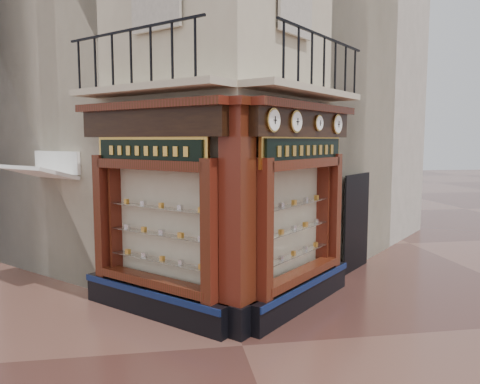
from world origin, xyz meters
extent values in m
plane|color=#43251F|center=(0.00, 0.00, 0.00)|extent=(80.00, 80.00, 0.00)
cube|color=beige|center=(0.00, 6.16, 6.00)|extent=(11.31, 11.31, 12.00)
cube|color=beige|center=(-2.47, 8.63, 5.50)|extent=(11.31, 11.31, 11.00)
cube|color=beige|center=(2.47, 8.63, 5.50)|extent=(11.31, 11.31, 11.00)
cube|color=black|center=(-1.44, 1.54, 0.28)|extent=(2.72, 2.72, 0.55)
cube|color=#0D1A45|center=(-1.57, 1.41, 0.49)|extent=(2.50, 2.50, 0.12)
cube|color=#3C1B0B|center=(-0.45, 0.55, 1.77)|extent=(0.37, 0.37, 2.45)
cube|color=#3C1B0B|center=(-2.43, 2.53, 1.77)|extent=(0.37, 0.37, 2.45)
cube|color=beige|center=(-1.20, 1.77, 1.75)|extent=(1.80, 1.80, 2.10)
cube|color=black|center=(-1.42, 1.55, 3.60)|extent=(2.69, 2.69, 0.50)
cube|color=#3C1B0B|center=(-1.47, 1.50, 3.91)|extent=(2.86, 2.86, 0.14)
cube|color=black|center=(1.44, 1.54, 0.28)|extent=(2.72, 2.72, 0.55)
cube|color=#0D1A45|center=(1.57, 1.41, 0.49)|extent=(2.50, 2.50, 0.12)
cube|color=#3C1B0B|center=(0.45, 0.55, 1.77)|extent=(0.37, 0.37, 2.45)
cube|color=#3C1B0B|center=(2.43, 2.53, 1.77)|extent=(0.37, 0.37, 2.45)
cube|color=beige|center=(1.20, 1.77, 1.75)|extent=(1.80, 1.80, 2.10)
cube|color=black|center=(1.42, 1.55, 3.60)|extent=(2.69, 2.69, 0.50)
cube|color=#3C1B0B|center=(1.47, 1.50, 3.91)|extent=(2.86, 2.86, 0.14)
cube|color=black|center=(0.00, 0.50, 0.28)|extent=(0.78, 0.78, 0.55)
cube|color=#3C1B0B|center=(0.00, 0.50, 2.20)|extent=(0.64, 0.64, 3.50)
cube|color=#3C1B0B|center=(0.00, 0.50, 3.91)|extent=(0.85, 0.85, 0.14)
cube|color=beige|center=(-1.48, 1.49, 4.20)|extent=(2.97, 2.97, 0.12)
cube|color=black|center=(-1.72, 1.26, 5.15)|extent=(2.36, 2.36, 0.04)
cube|color=beige|center=(1.48, 1.49, 4.20)|extent=(2.97, 2.97, 0.12)
cube|color=black|center=(1.72, 1.26, 5.15)|extent=(2.36, 2.36, 0.04)
cylinder|color=gold|center=(0.59, 0.50, 3.62)|extent=(0.32, 0.32, 0.40)
cylinder|color=white|center=(0.62, 0.48, 3.62)|extent=(0.26, 0.26, 0.35)
cube|color=black|center=(0.63, 0.47, 3.62)|extent=(0.02, 0.02, 0.13)
cube|color=black|center=(0.63, 0.47, 3.62)|extent=(0.08, 0.08, 0.01)
cylinder|color=gold|center=(1.14, 1.04, 3.62)|extent=(0.32, 0.32, 0.40)
cylinder|color=white|center=(1.16, 1.02, 3.62)|extent=(0.26, 0.26, 0.35)
cube|color=black|center=(1.17, 1.01, 3.62)|extent=(0.02, 0.02, 0.13)
cube|color=black|center=(1.17, 1.01, 3.62)|extent=(0.08, 0.08, 0.01)
cylinder|color=gold|center=(1.78, 1.68, 3.62)|extent=(0.26, 0.26, 0.31)
cylinder|color=white|center=(1.80, 1.66, 3.62)|extent=(0.21, 0.21, 0.27)
cube|color=black|center=(1.81, 1.65, 3.62)|extent=(0.02, 0.02, 0.10)
cube|color=black|center=(1.81, 1.65, 3.62)|extent=(0.06, 0.06, 0.01)
cylinder|color=gold|center=(2.39, 2.29, 3.62)|extent=(0.33, 0.33, 0.41)
cylinder|color=white|center=(2.41, 2.27, 3.62)|extent=(0.26, 0.26, 0.35)
cube|color=black|center=(2.42, 2.26, 3.62)|extent=(0.02, 0.02, 0.14)
cube|color=black|center=(2.42, 2.26, 3.62)|extent=(0.08, 0.08, 0.01)
cube|color=gold|center=(-1.45, 1.53, 3.10)|extent=(2.01, 2.01, 0.54)
cube|color=black|center=(-1.48, 1.50, 3.10)|extent=(1.87, 1.87, 0.40)
cube|color=gold|center=(1.45, 1.53, 3.10)|extent=(2.21, 2.21, 0.59)
cube|color=black|center=(1.48, 1.50, 3.10)|extent=(2.06, 2.06, 0.44)
camera|label=1|loc=(-1.20, -7.10, 3.30)|focal=35.00mm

